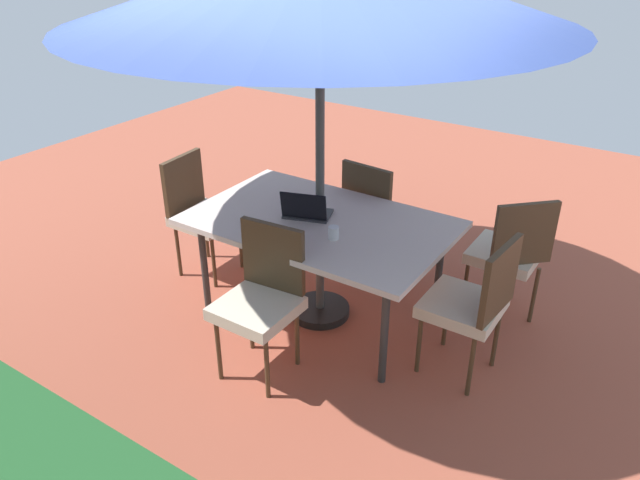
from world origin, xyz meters
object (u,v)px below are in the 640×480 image
chair_east (200,210)px  laptop (306,211)px  chair_southwest (510,250)px  chair_west (473,301)px  cup (334,233)px  chair_south (376,211)px  dining_table (320,227)px  chair_north (262,295)px

chair_east → laptop: size_ratio=2.57×
laptop → chair_southwest: bearing=-168.0°
chair_east → chair_west: (-2.31, 0.06, 0.00)m
chair_southwest → cup: (0.91, 0.90, 0.27)m
chair_south → dining_table: bearing=92.8°
dining_table → chair_south: size_ratio=1.82×
chair_north → cup: (-0.20, -0.52, 0.27)m
dining_table → chair_north: bearing=92.0°
chair_east → dining_table: bearing=-95.0°
chair_southwest → cup: 1.30m
chair_east → laptop: laptop is taller
cup → chair_west: bearing=-171.5°
cup → chair_southwest: bearing=-135.4°
chair_north → laptop: laptop is taller
chair_east → chair_west: same height
chair_east → chair_southwest: same height
chair_east → chair_southwest: bearing=-77.2°
laptop → cup: (-0.33, 0.17, -0.00)m
dining_table → cup: cup is taller
chair_west → cup: chair_west is taller
chair_west → cup: 0.97m
chair_south → chair_southwest: same height
chair_southwest → laptop: (1.24, 0.73, 0.27)m
chair_east → cup: chair_east is taller
chair_east → chair_west: bearing=-95.6°
cup → chair_east: bearing=-8.2°
chair_east → chair_west: 2.31m
chair_south → chair_southwest: bearing=-177.6°
chair_west → laptop: (1.25, -0.03, 0.27)m
chair_north → chair_south: (-0.01, -1.46, 0.00)m
dining_table → chair_south: chair_south is taller
chair_south → laptop: laptop is taller
dining_table → chair_southwest: 1.35m
chair_east → chair_south: bearing=-62.0°
chair_southwest → cup: chair_southwest is taller
chair_south → cup: size_ratio=11.35×
chair_southwest → laptop: size_ratio=2.57×
chair_north → cup: chair_north is taller
chair_southwest → laptop: 1.46m
dining_table → chair_south: bearing=-92.3°
chair_west → chair_south: 1.38m
chair_north → chair_west: (-1.12, -0.66, 0.00)m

